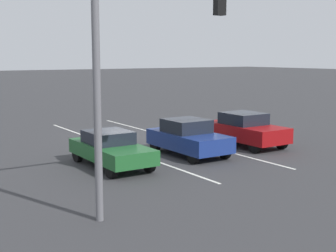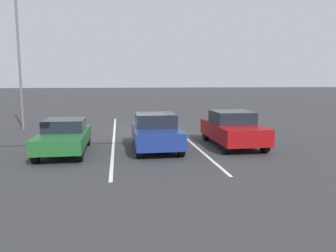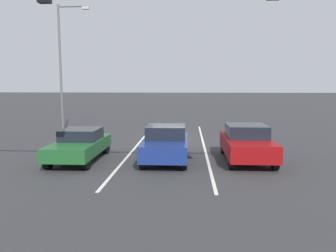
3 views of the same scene
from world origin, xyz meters
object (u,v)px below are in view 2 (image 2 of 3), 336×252
Objects in this scene: car_navy_midlane_front at (156,132)px; street_lamp_right_shoulder at (22,48)px; car_darkgreen_rightlane_front at (64,136)px; car_maroon_leftlane_front at (233,129)px.

car_navy_midlane_front is 10.78m from street_lamp_right_shoulder.
car_navy_midlane_front is (-3.80, -0.13, 0.06)m from car_darkgreen_rightlane_front.
car_darkgreen_rightlane_front is 8.88m from street_lamp_right_shoulder.
car_darkgreen_rightlane_front is at bearing 115.02° from street_lamp_right_shoulder.
car_maroon_leftlane_front is (-7.33, -0.38, 0.08)m from car_darkgreen_rightlane_front.
car_maroon_leftlane_front is (-3.53, -0.25, 0.03)m from car_navy_midlane_front.
street_lamp_right_shoulder reaches higher than car_darkgreen_rightlane_front.
car_navy_midlane_front is at bearing 135.50° from street_lamp_right_shoulder.
street_lamp_right_shoulder is (10.65, -6.75, 4.04)m from car_maroon_leftlane_front.
car_darkgreen_rightlane_front is 3.80m from car_navy_midlane_front.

